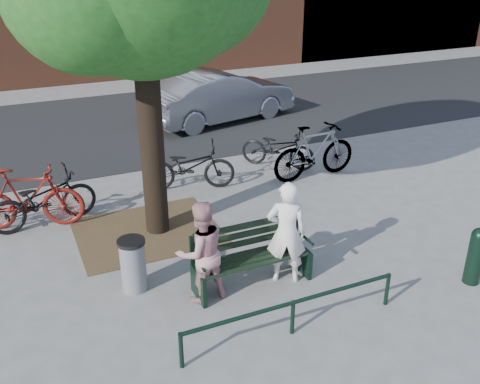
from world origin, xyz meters
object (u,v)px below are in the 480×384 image
park_bench (250,254)px  parked_car (220,96)px  person_left (286,233)px  person_right (201,252)px  litter_bin (133,265)px  bicycle_c (189,166)px  bollard (476,254)px

park_bench → parked_car: bearing=70.8°
person_left → person_right: 1.30m
litter_bin → park_bench: bearing=-18.3°
parked_car → park_bench: bearing=148.5°
bicycle_c → parked_car: bearing=-11.9°
person_left → bollard: (2.50, -1.21, -0.31)m
person_left → bollard: bearing=-178.5°
litter_bin → bicycle_c: (1.93, 3.06, 0.07)m
park_bench → parked_car: size_ratio=0.40×
person_right → bollard: bearing=156.4°
park_bench → bicycle_c: size_ratio=0.94×
litter_bin → parked_car: size_ratio=0.19×
person_right → litter_bin: 1.08m
person_left → litter_bin: person_left is taller
park_bench → litter_bin: size_ratio=2.13×
park_bench → person_left: bearing=-16.5°
person_left → bicycle_c: bearing=-59.8°
litter_bin → parked_car: (4.29, 7.16, 0.30)m
bollard → parked_car: 9.06m
bollard → bicycle_c: size_ratio=0.49×
bollard → litter_bin: (-4.62, 1.89, -0.07)m
person_right → litter_bin: (-0.82, 0.61, -0.34)m
park_bench → litter_bin: 1.70m
person_right → parked_car: 8.51m
park_bench → parked_car: (2.68, 7.70, 0.24)m
litter_bin → bicycle_c: size_ratio=0.44×
park_bench → person_left: size_ratio=1.09×
park_bench → bollard: 3.30m
person_left → person_right: (-1.29, 0.07, -0.05)m
bollard → litter_bin: bearing=157.7°
person_right → bicycle_c: bearing=-111.6°
bollard → person_left: bearing=154.2°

